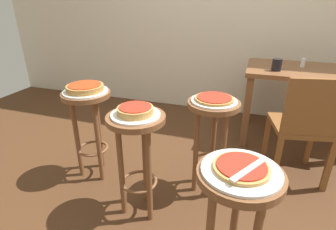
# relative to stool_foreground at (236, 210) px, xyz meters

# --- Properties ---
(ground_plane) EXTENTS (6.00, 6.00, 0.00)m
(ground_plane) POSITION_rel_stool_foreground_xyz_m (-0.39, 0.68, -0.50)
(ground_plane) COLOR #4C2D19
(stool_foreground) EXTENTS (0.35, 0.35, 0.70)m
(stool_foreground) POSITION_rel_stool_foreground_xyz_m (0.00, 0.00, 0.00)
(stool_foreground) COLOR brown
(stool_foreground) RESTS_ON ground_plane
(serving_plate_foreground) EXTENTS (0.31, 0.31, 0.01)m
(serving_plate_foreground) POSITION_rel_stool_foreground_xyz_m (0.00, 0.00, 0.20)
(serving_plate_foreground) COLOR white
(serving_plate_foreground) RESTS_ON stool_foreground
(pizza_foreground) EXTENTS (0.22, 0.22, 0.02)m
(pizza_foreground) POSITION_rel_stool_foreground_xyz_m (0.00, 0.00, 0.22)
(pizza_foreground) COLOR tan
(pizza_foreground) RESTS_ON serving_plate_foreground
(stool_middle) EXTENTS (0.35, 0.35, 0.70)m
(stool_middle) POSITION_rel_stool_foreground_xyz_m (-0.62, 0.36, 0.00)
(stool_middle) COLOR brown
(stool_middle) RESTS_ON ground_plane
(serving_plate_middle) EXTENTS (0.29, 0.29, 0.01)m
(serving_plate_middle) POSITION_rel_stool_foreground_xyz_m (-0.62, 0.36, 0.20)
(serving_plate_middle) COLOR white
(serving_plate_middle) RESTS_ON stool_middle
(pizza_middle) EXTENTS (0.21, 0.21, 0.05)m
(pizza_middle) POSITION_rel_stool_foreground_xyz_m (-0.62, 0.36, 0.23)
(pizza_middle) COLOR tan
(pizza_middle) RESTS_ON serving_plate_middle
(stool_leftside) EXTENTS (0.35, 0.35, 0.70)m
(stool_leftside) POSITION_rel_stool_foreground_xyz_m (-1.13, 0.62, 0.00)
(stool_leftside) COLOR brown
(stool_leftside) RESTS_ON ground_plane
(serving_plate_leftside) EXTENTS (0.32, 0.32, 0.01)m
(serving_plate_leftside) POSITION_rel_stool_foreground_xyz_m (-1.13, 0.62, 0.20)
(serving_plate_leftside) COLOR white
(serving_plate_leftside) RESTS_ON stool_leftside
(pizza_leftside) EXTENTS (0.26, 0.26, 0.05)m
(pizza_leftside) POSITION_rel_stool_foreground_xyz_m (-1.13, 0.62, 0.23)
(pizza_leftside) COLOR #B78442
(pizza_leftside) RESTS_ON serving_plate_leftside
(stool_rear) EXTENTS (0.35, 0.35, 0.70)m
(stool_rear) POSITION_rel_stool_foreground_xyz_m (-0.23, 0.73, 0.00)
(stool_rear) COLOR brown
(stool_rear) RESTS_ON ground_plane
(serving_plate_rear) EXTENTS (0.30, 0.30, 0.01)m
(serving_plate_rear) POSITION_rel_stool_foreground_xyz_m (-0.23, 0.73, 0.20)
(serving_plate_rear) COLOR silver
(serving_plate_rear) RESTS_ON stool_rear
(pizza_rear) EXTENTS (0.25, 0.25, 0.02)m
(pizza_rear) POSITION_rel_stool_foreground_xyz_m (-0.23, 0.73, 0.22)
(pizza_rear) COLOR #B78442
(pizza_rear) RESTS_ON serving_plate_rear
(dining_table) EXTENTS (1.00, 0.67, 0.72)m
(dining_table) POSITION_rel_stool_foreground_xyz_m (0.42, 1.75, 0.10)
(dining_table) COLOR brown
(dining_table) RESTS_ON ground_plane
(cup_near_edge) EXTENTS (0.08, 0.08, 0.10)m
(cup_near_edge) POSITION_rel_stool_foreground_xyz_m (0.17, 1.60, 0.27)
(cup_near_edge) COLOR black
(cup_near_edge) RESTS_ON dining_table
(condiment_shaker) EXTENTS (0.04, 0.04, 0.08)m
(condiment_shaker) POSITION_rel_stool_foreground_xyz_m (0.41, 1.81, 0.26)
(condiment_shaker) COLOR white
(condiment_shaker) RESTS_ON dining_table
(wooden_chair) EXTENTS (0.47, 0.47, 0.85)m
(wooden_chair) POSITION_rel_stool_foreground_xyz_m (0.39, 1.05, -0.04)
(wooden_chair) COLOR brown
(wooden_chair) RESTS_ON ground_plane
(pizza_server_knife) EXTENTS (0.13, 0.20, 0.01)m
(pizza_server_knife) POSITION_rel_stool_foreground_xyz_m (0.03, -0.02, 0.23)
(pizza_server_knife) COLOR silver
(pizza_server_knife) RESTS_ON pizza_foreground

